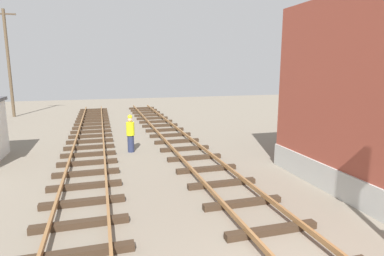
{
  "coord_description": "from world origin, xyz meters",
  "views": [
    {
      "loc": [
        -3.27,
        -3.97,
        4.12
      ],
      "look_at": [
        0.01,
        7.39,
        1.87
      ],
      "focal_mm": 29.78,
      "sensor_mm": 36.0,
      "label": 1
    }
  ],
  "objects": [
    {
      "name": "utility_pole_far",
      "position": [
        -10.41,
        26.07,
        4.59
      ],
      "size": [
        1.8,
        0.24,
        8.79
      ],
      "color": "brown",
      "rests_on": "ground"
    },
    {
      "name": "track_worker_foreground",
      "position": [
        -1.93,
        11.59,
        0.93
      ],
      "size": [
        0.4,
        0.4,
        1.87
      ],
      "color": "#262D4C",
      "rests_on": "ground"
    }
  ]
}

